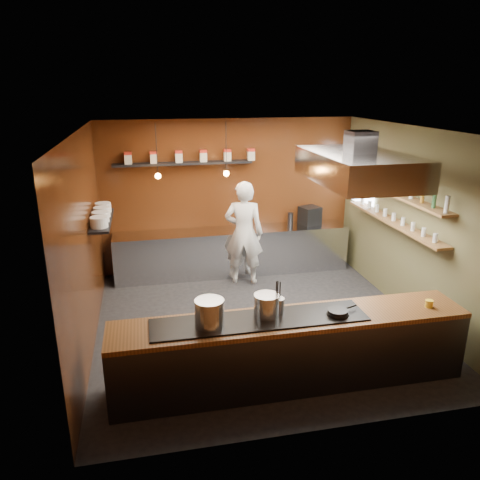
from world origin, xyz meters
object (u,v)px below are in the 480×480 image
object	(u,v)px
stockpot_large	(210,313)
stockpot_small	(266,306)
chef	(244,233)
extractor_hood	(358,167)
espresso_machine	(310,216)

from	to	relation	value
stockpot_large	stockpot_small	bearing A→B (deg)	7.93
stockpot_small	chef	world-z (taller)	chef
extractor_hood	stockpot_small	size ratio (longest dim) A/B	6.55
stockpot_small	espresso_machine	world-z (taller)	espresso_machine
espresso_machine	chef	world-z (taller)	chef
extractor_hood	espresso_machine	bearing A→B (deg)	83.37
extractor_hood	chef	distance (m)	2.82
espresso_machine	extractor_hood	bearing A→B (deg)	-113.88
espresso_machine	stockpot_large	bearing A→B (deg)	-141.20
stockpot_large	chef	bearing A→B (deg)	71.29
stockpot_large	stockpot_small	world-z (taller)	stockpot_large
espresso_machine	chef	xyz separation A→B (m)	(-1.49, -0.57, -0.10)
extractor_hood	stockpot_small	world-z (taller)	extractor_hood
extractor_hood	stockpot_small	xyz separation A→B (m)	(-1.61, -1.15, -1.42)
chef	stockpot_small	bearing A→B (deg)	99.70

